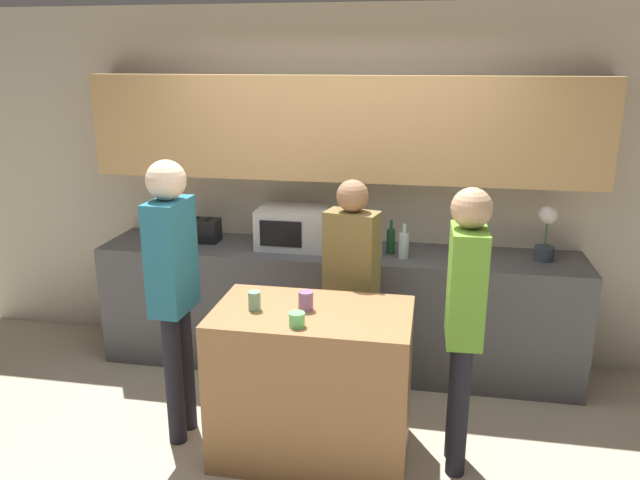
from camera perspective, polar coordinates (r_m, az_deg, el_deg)
The scene contains 16 objects.
ground_plane at distance 3.86m, azimuth -2.01°, elevation -20.63°, with size 14.00×14.00×0.00m, color #BCAD93.
back_wall at distance 4.78m, azimuth 2.12°, elevation 6.93°, with size 6.40×0.40×2.70m.
back_counter at distance 4.82m, azimuth 1.51°, elevation -6.26°, with size 3.60×0.62×0.93m.
kitchen_island at distance 3.79m, azimuth -0.70°, elevation -12.95°, with size 1.14×0.68×0.93m.
microwave at distance 4.71m, azimuth -2.48°, elevation 1.15°, with size 0.52×0.39×0.30m.
toaster at distance 4.94m, azimuth -10.68°, elevation 0.87°, with size 0.26×0.16×0.18m.
potted_plant at distance 4.66m, azimuth 19.98°, elevation 0.59°, with size 0.14×0.14×0.40m.
bottle_0 at distance 4.51m, azimuth 5.18°, elevation 0.04°, with size 0.09×0.09×0.32m.
bottle_1 at distance 4.59m, azimuth 6.49°, elevation -0.05°, with size 0.06×0.06×0.25m.
bottle_2 at distance 4.49m, azimuth 7.66°, elevation -0.45°, with size 0.08×0.08×0.25m.
cup_0 at distance 3.60m, azimuth -6.02°, elevation -5.55°, with size 0.07×0.07×0.11m.
cup_1 at distance 3.58m, azimuth -1.31°, elevation -5.57°, with size 0.09×0.09×0.11m.
cup_2 at distance 3.38m, azimuth -2.09°, elevation -7.28°, with size 0.09×0.09×0.08m.
person_left at distance 3.81m, azimuth -13.30°, elevation -3.35°, with size 0.23×0.35×1.77m.
person_center at distance 4.12m, azimuth 2.89°, elevation -3.35°, with size 0.38×0.26×1.58m.
person_right at distance 3.53m, azimuth 13.09°, elevation -6.11°, with size 0.22×0.35×1.67m.
Camera 1 is at (0.68, -3.00, 2.32)m, focal length 35.00 mm.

